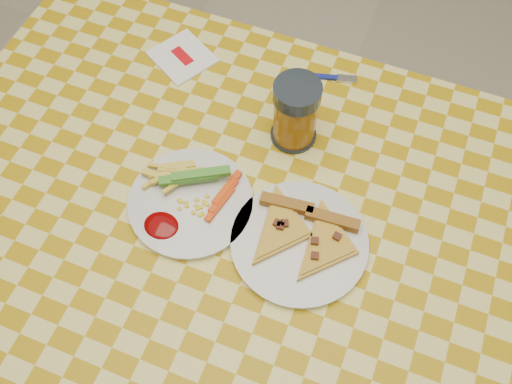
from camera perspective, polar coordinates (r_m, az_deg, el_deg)
ground at (r=1.76m, az=-0.82°, el=-13.18°), size 8.00×8.00×0.00m
table at (r=1.12m, az=-1.25°, el=-3.40°), size 1.28×0.88×0.76m
plate_left at (r=1.06m, az=-6.54°, el=-1.08°), size 0.23×0.23×0.01m
plate_right at (r=1.02m, az=4.34°, el=-5.10°), size 0.26×0.26×0.01m
fries_veggies at (r=1.06m, az=-6.67°, el=0.22°), size 0.20×0.18×0.04m
pizza_slices at (r=1.02m, az=4.79°, el=-4.11°), size 0.22×0.20×0.02m
drink_glass at (r=1.09m, az=3.96°, el=7.87°), size 0.09×0.09×0.15m
napkin at (r=1.28m, az=-7.37°, el=13.25°), size 0.16×0.16×0.01m
fork at (r=1.24m, az=6.99°, el=11.36°), size 0.13×0.05×0.01m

